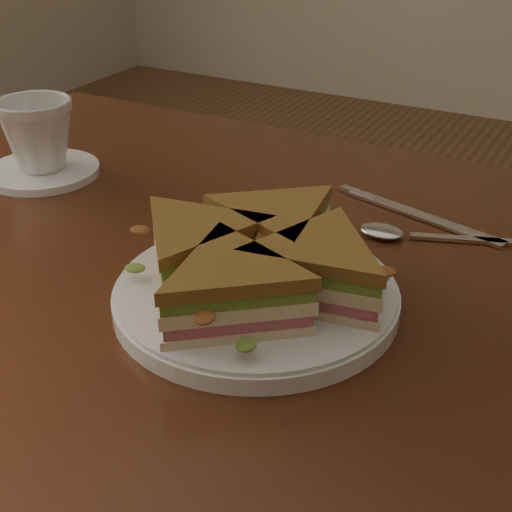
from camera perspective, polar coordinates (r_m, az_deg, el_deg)
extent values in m
cube|color=#32160B|center=(0.70, 1.38, -3.23)|extent=(1.20, 0.80, 0.04)
cylinder|color=black|center=(1.40, -12.06, -3.96)|extent=(0.06, 0.06, 0.71)
cylinder|color=white|center=(0.65, 0.00, -3.26)|extent=(0.26, 0.26, 0.02)
cube|color=silver|center=(0.79, 16.92, 1.17)|extent=(0.13, 0.05, 0.00)
ellipsoid|color=silver|center=(0.78, 10.03, 1.91)|extent=(0.05, 0.03, 0.01)
cube|color=silver|center=(0.83, 13.16, 3.04)|extent=(0.20, 0.07, 0.00)
cube|color=silver|center=(0.87, 8.17, 4.92)|extent=(0.05, 0.02, 0.00)
cylinder|color=white|center=(0.96, -16.67, 6.51)|extent=(0.14, 0.14, 0.01)
imported|color=white|center=(0.94, -17.09, 9.27)|extent=(0.12, 0.12, 0.09)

